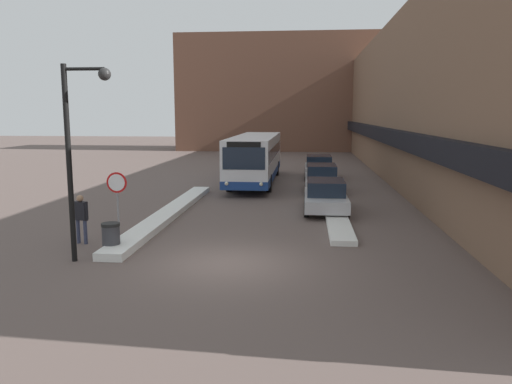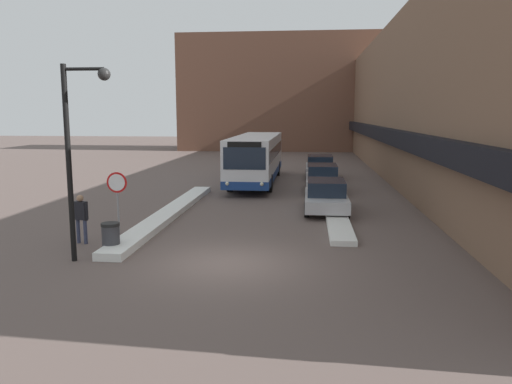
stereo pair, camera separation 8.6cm
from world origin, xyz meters
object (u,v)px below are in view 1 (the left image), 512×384
(trash_bin, at_px, (111,237))
(parked_car_back, at_px, (319,167))
(pedestrian, at_px, (81,215))
(street_lamp, at_px, (78,140))
(stop_sign, at_px, (117,189))
(city_bus, at_px, (256,157))
(parked_car_front, at_px, (326,196))
(parked_car_middle, at_px, (321,178))

(trash_bin, bearing_deg, parked_car_back, 69.95)
(pedestrian, bearing_deg, street_lamp, -49.64)
(stop_sign, relative_size, trash_bin, 2.40)
(parked_car_back, relative_size, trash_bin, 4.74)
(city_bus, relative_size, parked_car_front, 2.82)
(parked_car_back, xyz_separation_m, trash_bin, (-7.10, -19.45, -0.28))
(parked_car_front, distance_m, parked_car_back, 11.98)
(parked_car_middle, bearing_deg, stop_sign, -125.62)
(parked_car_middle, height_order, stop_sign, stop_sign)
(parked_car_middle, xyz_separation_m, street_lamp, (-7.53, -14.46, 2.88))
(stop_sign, height_order, street_lamp, street_lamp)
(pedestrian, height_order, trash_bin, pedestrian)
(parked_car_middle, bearing_deg, parked_car_back, 90.00)
(parked_car_front, relative_size, parked_car_back, 0.98)
(parked_car_back, bearing_deg, parked_car_middle, -90.00)
(parked_car_front, xyz_separation_m, parked_car_middle, (0.00, 5.92, 0.04))
(parked_car_back, xyz_separation_m, stop_sign, (-7.81, -16.96, 0.89))
(parked_car_front, bearing_deg, trash_bin, -133.53)
(parked_car_front, height_order, street_lamp, street_lamp)
(street_lamp, bearing_deg, parked_car_back, 69.86)
(stop_sign, distance_m, street_lamp, 4.09)
(street_lamp, distance_m, trash_bin, 3.36)
(parked_car_middle, relative_size, trash_bin, 4.82)
(parked_car_middle, xyz_separation_m, stop_sign, (-7.81, -10.90, 0.89))
(street_lamp, bearing_deg, pedestrian, 116.11)
(city_bus, relative_size, stop_sign, 5.45)
(street_lamp, xyz_separation_m, pedestrian, (-0.97, 1.98, -2.62))
(city_bus, relative_size, street_lamp, 2.14)
(parked_car_middle, xyz_separation_m, trash_bin, (-7.10, -13.40, -0.28))
(trash_bin, bearing_deg, street_lamp, -111.83)
(trash_bin, bearing_deg, parked_car_front, 46.47)
(parked_car_middle, relative_size, stop_sign, 2.01)
(parked_car_back, relative_size, pedestrian, 2.67)
(street_lamp, bearing_deg, stop_sign, 94.53)
(street_lamp, bearing_deg, trash_bin, 68.17)
(city_bus, bearing_deg, parked_car_back, 35.17)
(pedestrian, relative_size, trash_bin, 1.77)
(parked_car_middle, distance_m, stop_sign, 13.44)
(parked_car_front, height_order, trash_bin, parked_car_front)
(trash_bin, bearing_deg, parked_car_middle, 62.07)
(city_bus, height_order, parked_car_back, city_bus)
(stop_sign, xyz_separation_m, street_lamp, (0.28, -3.56, 1.98))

